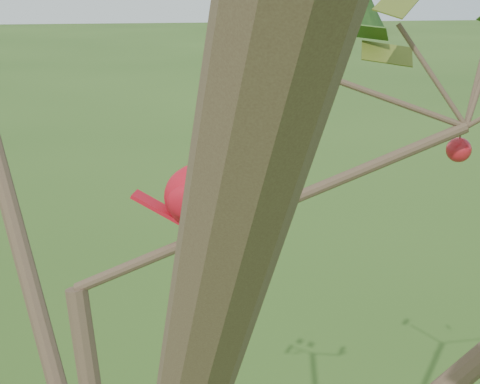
{
  "coord_description": "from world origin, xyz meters",
  "views": [
    {
      "loc": [
        0.06,
        -0.88,
        2.41
      ],
      "look_at": [
        0.21,
        0.07,
        2.11
      ],
      "focal_mm": 50.0,
      "sensor_mm": 36.0,
      "label": 1
    }
  ],
  "objects": [
    {
      "name": "crabapple_tree",
      "position": [
        0.03,
        -0.02,
        2.12
      ],
      "size": [
        2.35,
        2.05,
        2.95
      ],
      "color": "#473226",
      "rests_on": "ground"
    },
    {
      "name": "cardinal",
      "position": [
        0.16,
        0.08,
        2.1
      ],
      "size": [
        0.22,
        0.14,
        0.16
      ],
      "rotation": [
        0.0,
        0.0,
        -0.29
      ],
      "color": "red",
      "rests_on": "ground"
    },
    {
      "name": "distant_trees",
      "position": [
        -0.85,
        24.77,
        1.45
      ],
      "size": [
        45.61,
        16.38,
        3.24
      ],
      "color": "#473226",
      "rests_on": "ground"
    }
  ]
}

